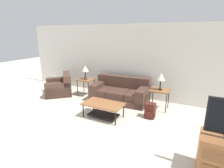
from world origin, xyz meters
TOP-DOWN VIEW (x-y plane):
  - wall_back at (0.00, 4.30)m, footprint 9.06×0.06m
  - couch at (-0.03, 3.66)m, footprint 1.97×1.08m
  - armchair at (-2.40, 3.25)m, footprint 1.40×1.41m
  - coffee_table at (0.09, 2.29)m, footprint 1.12×0.63m
  - side_table_left at (-1.40, 3.57)m, footprint 0.58×0.47m
  - side_table_right at (1.34, 3.57)m, footprint 0.58×0.47m
  - table_lamp_left at (-1.40, 3.57)m, footprint 0.26×0.26m
  - table_lamp_right at (1.34, 3.57)m, footprint 0.26×0.26m
  - backpack at (1.26, 2.87)m, footprint 0.27×0.29m
  - picture_frame at (-1.37, 3.50)m, footprint 0.10×0.04m

SIDE VIEW (x-z plane):
  - backpack at x=1.26m, z-range -0.01..0.43m
  - armchair at x=-2.40m, z-range -0.11..0.69m
  - couch at x=-0.03m, z-range -0.12..0.70m
  - coffee_table at x=0.09m, z-range 0.10..0.52m
  - side_table_left at x=-1.40m, z-range 0.25..0.88m
  - side_table_right at x=1.34m, z-range 0.25..0.88m
  - picture_frame at x=-1.37m, z-range 0.63..0.76m
  - table_lamp_left at x=-1.40m, z-range 0.77..1.29m
  - table_lamp_right at x=1.34m, z-range 0.77..1.29m
  - wall_back at x=0.00m, z-range 0.00..2.60m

